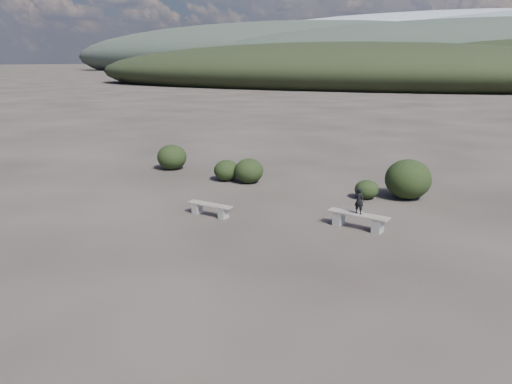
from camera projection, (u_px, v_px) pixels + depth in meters
The scene contains 10 objects.
ground at pixel (204, 267), 12.62m from camera, with size 1200.00×1200.00×0.00m, color #2C2622.
bench_left at pixel (210, 209), 16.70m from camera, with size 1.68×0.53×0.41m.
bench_right at pixel (358, 219), 15.41m from camera, with size 1.99×0.74×0.49m.
seated_person at pixel (359, 201), 15.25m from camera, with size 0.30×0.20×0.83m, color black.
shrub_a at pixel (227, 170), 21.57m from camera, with size 1.11×1.11×0.91m, color black.
shrub_b at pixel (249, 171), 21.15m from camera, with size 1.23×1.23×1.05m, color black.
shrub_c at pixel (367, 189), 18.75m from camera, with size 0.90×0.90×0.72m, color black.
shrub_d at pixel (408, 179), 18.69m from camera, with size 1.71×1.71×1.50m, color black.
shrub_f at pixel (172, 157), 23.80m from camera, with size 1.41×1.41×1.19m, color black.
mountain_ridges at pixel (473, 51), 309.98m from camera, with size 500.00×400.00×56.00m.
Camera 1 is at (6.15, -10.06, 5.05)m, focal length 35.00 mm.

